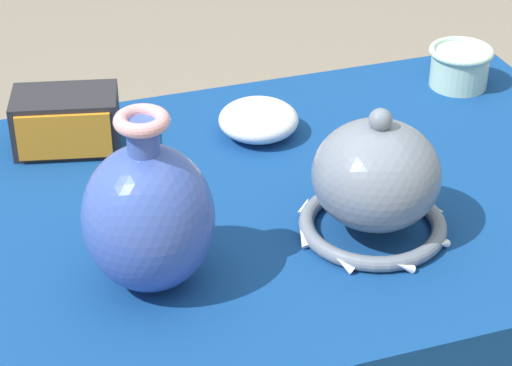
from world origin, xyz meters
The scene contains 6 objects.
display_table centered at (0.00, -0.02, 0.71)m, with size 1.19×0.74×0.79m.
vase_tall_bulbous centered at (-0.18, -0.14, 0.90)m, with size 0.17×0.17×0.25m.
vase_dome_bell centered at (0.13, -0.13, 0.87)m, with size 0.22×0.22×0.19m.
mosaic_tile_box centered at (-0.23, 0.24, 0.84)m, with size 0.18×0.14×0.09m.
cup_wide_celadon centered at (0.46, 0.24, 0.83)m, with size 0.11×0.11×0.07m.
bowl_shallow_porcelain centered at (0.07, 0.18, 0.82)m, with size 0.13×0.13×0.06m, color white.
Camera 1 is at (-0.38, -1.16, 1.60)m, focal length 70.00 mm.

